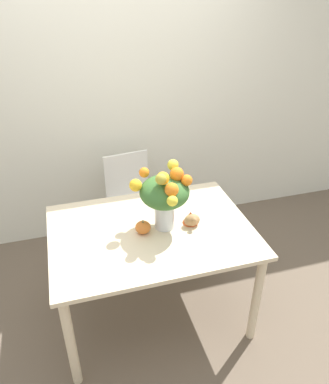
{
  "coord_description": "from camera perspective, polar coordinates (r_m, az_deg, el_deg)",
  "views": [
    {
      "loc": [
        -0.48,
        -1.95,
        2.27
      ],
      "look_at": [
        0.1,
        0.01,
        1.04
      ],
      "focal_mm": 35.0,
      "sensor_mm": 36.0,
      "label": 1
    }
  ],
  "objects": [
    {
      "name": "pumpkin",
      "position": [
        2.46,
        -3.29,
        -5.39
      ],
      "size": [
        0.1,
        0.1,
        0.09
      ],
      "color": "orange",
      "rests_on": "dining_table"
    },
    {
      "name": "flower_vase",
      "position": [
        2.39,
        0.02,
        -0.38
      ],
      "size": [
        0.39,
        0.37,
        0.45
      ],
      "color": "silver",
      "rests_on": "dining_table"
    },
    {
      "name": "wall_back",
      "position": [
        3.33,
        -7.63,
        14.71
      ],
      "size": [
        8.0,
        0.06,
        2.7
      ],
      "color": "silver",
      "rests_on": "ground_plane"
    },
    {
      "name": "turkey_figurine",
      "position": [
        2.54,
        4.1,
        -4.05
      ],
      "size": [
        0.11,
        0.15,
        0.09
      ],
      "color": "#A87A4C",
      "rests_on": "dining_table"
    },
    {
      "name": "dining_chair_near_window",
      "position": [
        3.35,
        -4.92,
        -1.55
      ],
      "size": [
        0.47,
        0.47,
        0.9
      ],
      "rotation": [
        0.0,
        0.0,
        0.12
      ],
      "color": "white",
      "rests_on": "ground_plane"
    },
    {
      "name": "dining_table",
      "position": [
        2.57,
        -2.0,
        -7.47
      ],
      "size": [
        1.34,
        0.97,
        0.77
      ],
      "color": "beige",
      "rests_on": "ground_plane"
    },
    {
      "name": "ground_plane",
      "position": [
        3.03,
        -1.76,
        -17.47
      ],
      "size": [
        12.0,
        12.0,
        0.0
      ],
      "primitive_type": "plane",
      "color": "brown"
    }
  ]
}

